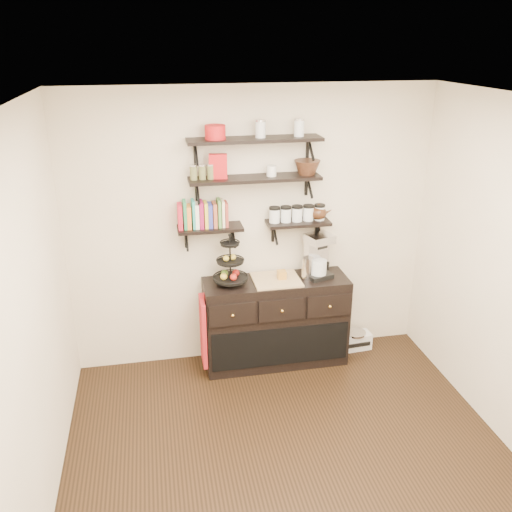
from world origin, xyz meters
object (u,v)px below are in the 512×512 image
Objects in this scene: fruit_stand at (231,268)px; coffee_maker at (318,256)px; sideboard at (276,321)px; radio at (355,340)px.

fruit_stand reaches higher than coffee_maker.
sideboard is at bearing 165.43° from coffee_maker.
sideboard is at bearing 179.95° from radio.
fruit_stand is 1.10× the size of coffee_maker.
coffee_maker reaches higher than radio.
coffee_maker is 1.11m from radio.
radio is (0.47, 0.04, -1.01)m from coffee_maker.
fruit_stand is 0.86m from coffee_maker.
sideboard is 0.76m from fruit_stand.
fruit_stand is 1.42× the size of radio.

